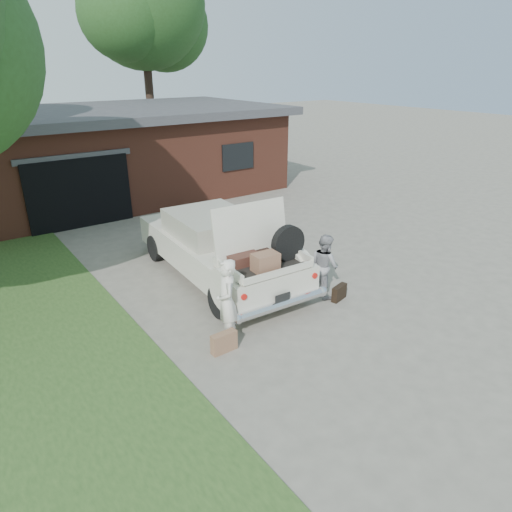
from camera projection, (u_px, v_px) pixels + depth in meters
ground at (273, 313)px, 9.63m from camera, size 90.00×90.00×0.00m
house at (115, 151)px, 18.07m from camera, size 12.80×7.80×3.30m
tree_right at (144, 11)px, 23.03m from camera, size 7.28×6.33×10.83m
sedan at (219, 246)px, 10.99m from camera, size 2.37×5.48×2.22m
woman_left at (227, 301)px, 8.38m from camera, size 0.58×0.70×1.64m
woman_right at (325, 265)px, 10.13m from camera, size 0.63×0.77×1.44m
suitcase_left at (224, 342)px, 8.27m from camera, size 0.50×0.17×0.38m
suitcase_right at (339, 293)px, 10.11m from camera, size 0.46×0.25×0.34m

